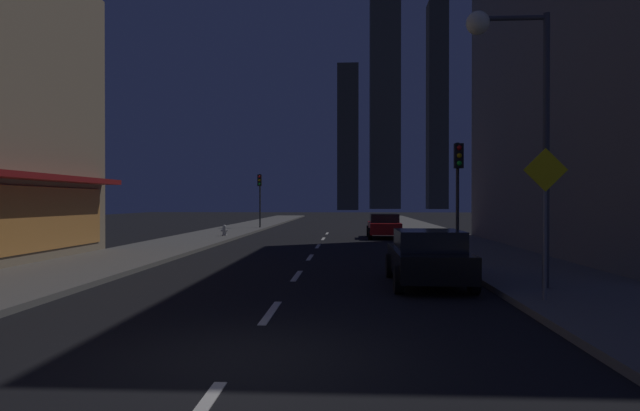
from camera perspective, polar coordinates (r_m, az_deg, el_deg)
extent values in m
cube|color=black|center=(39.38, 0.93, -2.83)|extent=(78.00, 136.00, 0.10)
cube|color=#605E59|center=(39.72, 11.08, -2.63)|extent=(4.00, 76.00, 0.15)
cube|color=#605E59|center=(40.26, -9.09, -2.58)|extent=(4.00, 76.00, 0.15)
cube|color=silver|center=(10.83, -5.25, -11.24)|extent=(0.16, 2.20, 0.01)
cube|color=silver|center=(15.91, -2.48, -7.48)|extent=(0.16, 2.20, 0.01)
cube|color=silver|center=(21.06, -1.07, -5.53)|extent=(0.16, 2.20, 0.01)
cube|color=silver|center=(26.22, -0.22, -4.35)|extent=(0.16, 2.20, 0.01)
cube|color=silver|center=(31.40, 0.35, -3.56)|extent=(0.16, 2.20, 0.01)
cube|color=silver|center=(36.58, 0.75, -2.99)|extent=(0.16, 2.20, 0.01)
cube|color=#3D3A2E|center=(138.44, 2.98, 7.21)|extent=(5.37, 5.77, 37.00)
cube|color=#474435|center=(162.72, 6.92, 13.30)|extent=(8.81, 6.22, 76.82)
cube|color=#3D3A2D|center=(161.05, 12.34, 10.28)|extent=(5.54, 6.79, 59.46)
cube|color=black|center=(14.45, 11.36, -5.86)|extent=(1.80, 4.20, 0.65)
cube|color=black|center=(14.20, 11.48, -3.70)|extent=(1.64, 2.00, 0.55)
cylinder|color=black|center=(15.77, 7.44, -6.33)|extent=(0.22, 0.68, 0.68)
cylinder|color=black|center=(15.99, 13.78, -6.24)|extent=(0.22, 0.68, 0.68)
cylinder|color=black|center=(13.00, 8.36, -7.78)|extent=(0.22, 0.68, 0.68)
cylinder|color=black|center=(13.27, 16.02, -7.62)|extent=(0.22, 0.68, 0.68)
sphere|color=white|center=(16.40, 8.43, -4.93)|extent=(0.18, 0.18, 0.18)
sphere|color=white|center=(16.54, 12.24, -4.89)|extent=(0.18, 0.18, 0.18)
cube|color=#B21919|center=(32.41, 6.81, -2.36)|extent=(1.80, 4.20, 0.65)
cube|color=black|center=(32.19, 6.83, -1.38)|extent=(1.64, 2.00, 0.55)
cylinder|color=black|center=(33.78, 5.17, -2.71)|extent=(0.22, 0.68, 0.68)
cylinder|color=black|center=(33.89, 8.15, -2.70)|extent=(0.22, 0.68, 0.68)
cylinder|color=black|center=(30.99, 5.35, -3.00)|extent=(0.22, 0.68, 0.68)
cylinder|color=black|center=(31.10, 8.59, -2.99)|extent=(0.22, 0.68, 0.68)
sphere|color=white|center=(34.43, 5.68, -2.11)|extent=(0.18, 0.18, 0.18)
sphere|color=white|center=(34.49, 7.51, -2.11)|extent=(0.18, 0.18, 0.18)
cylinder|color=#B2B2B2|center=(32.40, -10.13, -2.70)|extent=(0.22, 0.22, 0.55)
sphere|color=#B2B2B2|center=(32.39, -10.13, -2.21)|extent=(0.21, 0.21, 0.21)
cylinder|color=#B2B2B2|center=(32.42, -10.13, -3.13)|extent=(0.30, 0.30, 0.06)
cylinder|color=#B2B2B2|center=(32.44, -10.40, -2.65)|extent=(0.10, 0.10, 0.10)
cylinder|color=#B2B2B2|center=(32.37, -9.85, -2.65)|extent=(0.10, 0.10, 0.10)
cylinder|color=#2D2D2D|center=(20.28, 14.40, 0.58)|extent=(0.12, 0.12, 4.20)
cube|color=black|center=(20.15, 14.52, 5.13)|extent=(0.32, 0.24, 0.90)
sphere|color=red|center=(20.05, 14.60, 5.96)|extent=(0.18, 0.18, 0.18)
sphere|color=#F2B20C|center=(20.03, 14.60, 5.16)|extent=(0.18, 0.18, 0.18)
sphere|color=#19D833|center=(20.01, 14.59, 4.36)|extent=(0.18, 0.18, 0.18)
cylinder|color=#2D2D2D|center=(42.35, -6.40, 0.51)|extent=(0.12, 0.12, 4.20)
cube|color=black|center=(42.19, -6.44, 2.69)|extent=(0.32, 0.24, 0.90)
sphere|color=red|center=(42.07, -6.47, 3.07)|extent=(0.18, 0.18, 0.18)
sphere|color=#F2B20C|center=(42.06, -6.47, 2.69)|extent=(0.18, 0.18, 0.18)
sphere|color=#19D833|center=(42.05, -6.47, 2.31)|extent=(0.18, 0.18, 0.18)
cylinder|color=#38383D|center=(13.83, 22.89, 5.39)|extent=(0.16, 0.16, 6.50)
cylinder|color=#38383D|center=(14.22, 19.73, 18.24)|extent=(1.60, 0.12, 0.12)
sphere|color=#FCF7CC|center=(13.99, 16.43, 18.12)|extent=(0.56, 0.56, 0.56)
cylinder|color=slate|center=(12.08, 22.77, -3.62)|extent=(0.08, 0.08, 2.40)
cube|color=yellow|center=(12.04, 22.84, 3.51)|extent=(0.91, 0.03, 0.91)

